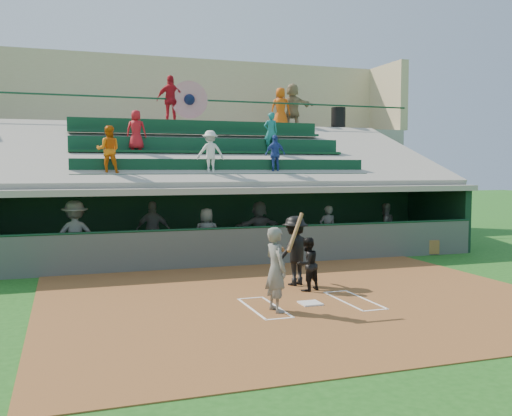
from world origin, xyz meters
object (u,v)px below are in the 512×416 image
object	(u,v)px
trash_bin	(338,118)
home_plate	(310,303)
catcher	(307,264)
batter_at_plate	(276,269)

from	to	relation	value
trash_bin	home_plate	bearing A→B (deg)	-118.93
catcher	trash_bin	bearing A→B (deg)	-142.03
home_plate	catcher	bearing A→B (deg)	69.09
home_plate	catcher	xyz separation A→B (m)	(0.46, 1.21, 0.60)
home_plate	trash_bin	xyz separation A→B (m)	(6.86, 12.40, 5.04)
batter_at_plate	catcher	bearing A→B (deg)	48.82
batter_at_plate	trash_bin	distance (m)	15.49
catcher	batter_at_plate	bearing A→B (deg)	26.52
batter_at_plate	catcher	world-z (taller)	batter_at_plate
home_plate	trash_bin	world-z (taller)	trash_bin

